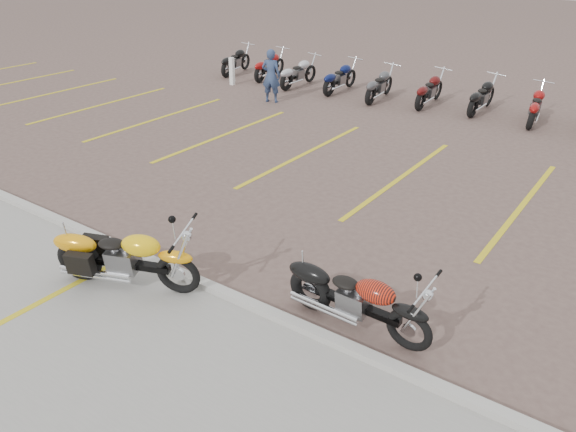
# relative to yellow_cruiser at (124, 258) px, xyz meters

# --- Properties ---
(ground) EXTENTS (100.00, 100.00, 0.00)m
(ground) POSITION_rel_yellow_cruiser_xyz_m (1.60, 2.65, -0.50)
(ground) COLOR brown
(ground) RESTS_ON ground
(concrete_apron) EXTENTS (60.00, 5.00, 0.01)m
(concrete_apron) POSITION_rel_yellow_cruiser_xyz_m (1.60, -1.85, -0.49)
(concrete_apron) COLOR #9E9B93
(concrete_apron) RESTS_ON ground
(curb) EXTENTS (60.00, 0.18, 0.12)m
(curb) POSITION_rel_yellow_cruiser_xyz_m (1.60, 0.65, -0.44)
(curb) COLOR #ADAAA3
(curb) RESTS_ON ground
(parking_stripes) EXTENTS (38.00, 5.50, 0.01)m
(parking_stripes) POSITION_rel_yellow_cruiser_xyz_m (1.60, 6.65, -0.49)
(parking_stripes) COLOR gold
(parking_stripes) RESTS_ON ground
(yellow_cruiser) EXTENTS (2.32, 1.02, 1.00)m
(yellow_cruiser) POSITION_rel_yellow_cruiser_xyz_m (0.00, 0.00, 0.00)
(yellow_cruiser) COLOR black
(yellow_cruiser) RESTS_ON ground
(flame_cruiser) EXTENTS (2.26, 0.34, 0.93)m
(flame_cruiser) POSITION_rel_yellow_cruiser_xyz_m (3.45, 1.17, -0.03)
(flame_cruiser) COLOR black
(flame_cruiser) RESTS_ON ground
(person_a) EXTENTS (0.74, 0.60, 1.74)m
(person_a) POSITION_rel_yellow_cruiser_xyz_m (-4.85, 10.21, 0.37)
(person_a) COLOR navy
(person_a) RESTS_ON ground
(bollard) EXTENTS (0.17, 0.17, 1.00)m
(bollard) POSITION_rel_yellow_cruiser_xyz_m (-7.53, 11.32, 0.00)
(bollard) COLOR white
(bollard) RESTS_ON ground
(bg_bike_row) EXTENTS (17.33, 2.05, 1.10)m
(bg_bike_row) POSITION_rel_yellow_cruiser_xyz_m (-0.39, 12.80, 0.05)
(bg_bike_row) COLOR black
(bg_bike_row) RESTS_ON ground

